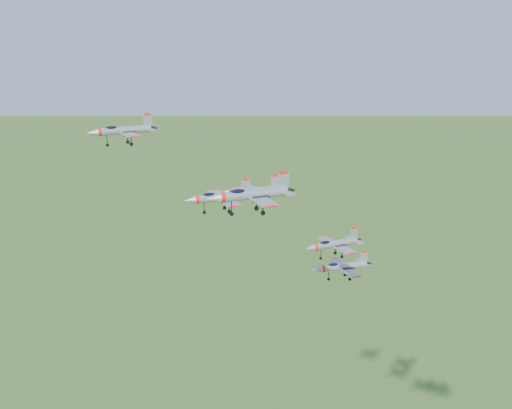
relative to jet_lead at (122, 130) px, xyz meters
name	(u,v)px	position (x,y,z in m)	size (l,w,h in m)	color
jet_lead	(122,130)	(0.00, 0.00, 0.00)	(12.06, 10.00, 3.22)	#94989F
jet_left_high	(220,197)	(14.13, -8.15, -10.59)	(12.74, 10.51, 3.41)	#94989F
jet_right_high	(251,194)	(12.97, -26.73, -5.30)	(13.47, 11.09, 3.61)	#94989F
jet_left_low	(251,191)	(22.77, 0.71, -12.62)	(12.77, 10.53, 3.42)	#94989F
jet_right_low	(333,244)	(27.83, -22.96, -15.62)	(10.53, 8.77, 2.81)	#94989F
jet_trail	(342,266)	(37.20, -8.04, -25.95)	(11.87, 9.80, 3.17)	#94989F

